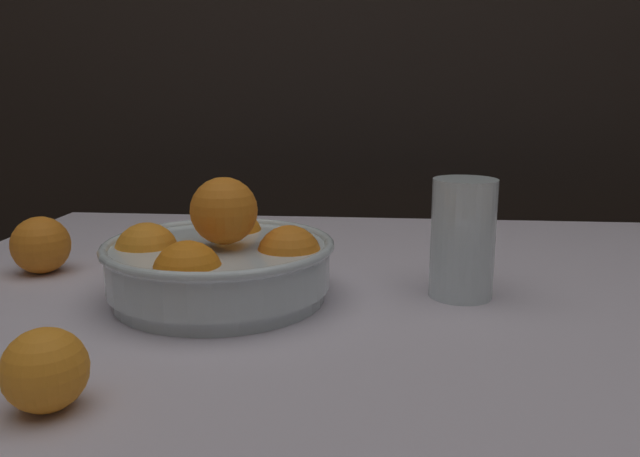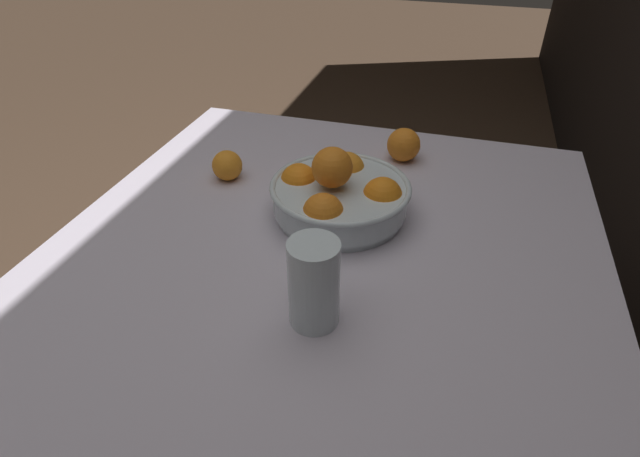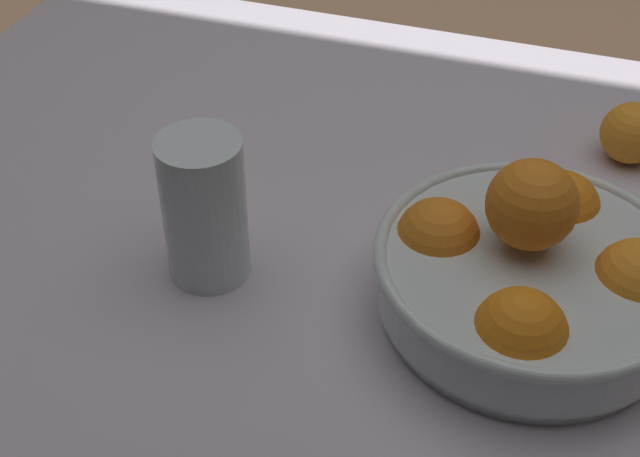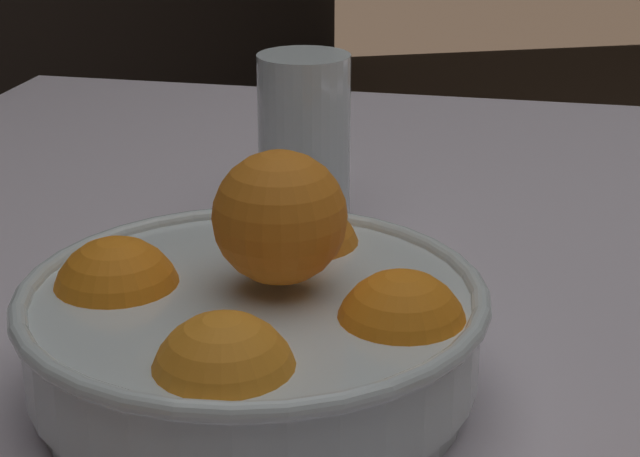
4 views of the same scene
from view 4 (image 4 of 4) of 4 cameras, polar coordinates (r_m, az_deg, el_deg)
dining_table at (r=0.85m, az=-0.46°, el=-7.29°), size 1.24×1.05×0.70m
fruit_bowl at (r=0.66m, az=-3.23°, el=-5.13°), size 0.29×0.29×0.16m
juice_glass at (r=0.93m, az=-0.85°, el=4.20°), size 0.08×0.08×0.15m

